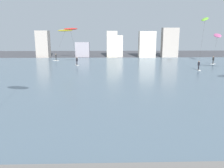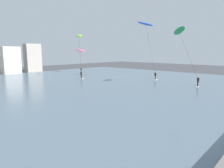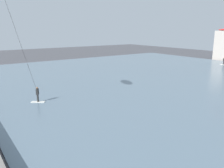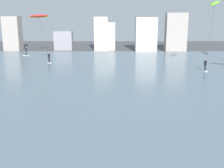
% 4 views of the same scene
% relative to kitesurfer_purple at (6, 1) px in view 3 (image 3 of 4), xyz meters
% --- Properties ---
extents(kitesurfer_purple, '(3.66, 4.64, 11.14)m').
position_rel_kitesurfer_purple_xyz_m(kitesurfer_purple, '(0.00, 0.00, 0.00)').
color(kitesurfer_purple, silver).
rests_on(kitesurfer_purple, water_bay).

